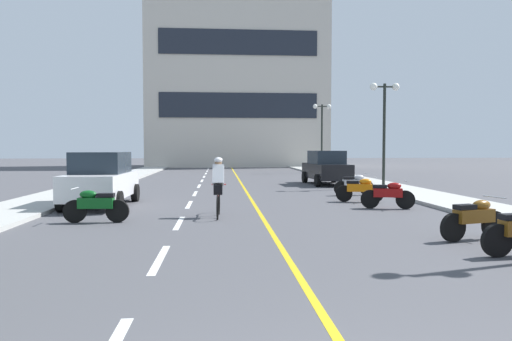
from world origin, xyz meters
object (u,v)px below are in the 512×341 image
at_px(street_lamp_far, 322,122).
at_px(cyclist_rider, 218,186).
at_px(parked_car_mid, 326,167).
at_px(motorcycle_3, 474,218).
at_px(parked_car_near, 102,179).
at_px(motorcycle_7, 354,184).
at_px(street_lamp_mid, 384,110).
at_px(motorcycle_4, 96,205).
at_px(motorcycle_6, 360,189).
at_px(motorcycle_5, 388,194).

xyz_separation_m(street_lamp_far, cyclist_rider, (-8.10, -23.28, -3.10)).
height_order(parked_car_mid, motorcycle_3, parked_car_mid).
height_order(parked_car_near, motorcycle_7, parked_car_near).
xyz_separation_m(street_lamp_mid, motorcycle_7, (-2.42, -3.32, -3.31)).
bearing_deg(motorcycle_4, street_lamp_mid, 41.13).
distance_m(street_lamp_mid, motorcycle_3, 13.49).
bearing_deg(motorcycle_4, parked_car_mid, 54.10).
bearing_deg(parked_car_near, street_lamp_mid, 27.66).
distance_m(parked_car_mid, motorcycle_4, 15.31).
bearing_deg(motorcycle_3, street_lamp_mid, 78.52).
bearing_deg(motorcycle_6, motorcycle_7, 78.43).
xyz_separation_m(parked_car_mid, motorcycle_6, (-0.67, -8.30, -0.44)).
height_order(street_lamp_far, parked_car_near, street_lamp_far).
distance_m(motorcycle_3, motorcycle_5, 5.19).
bearing_deg(motorcycle_3, parked_car_near, 144.81).
bearing_deg(parked_car_mid, parked_car_near, -137.56).
bearing_deg(motorcycle_4, motorcycle_5, 14.04).
bearing_deg(motorcycle_5, parked_car_mid, 88.13).
xyz_separation_m(street_lamp_mid, motorcycle_6, (-2.91, -5.69, -3.31)).
bearing_deg(motorcycle_5, cyclist_rider, -166.21).
xyz_separation_m(street_lamp_far, parked_car_near, (-12.01, -20.57, -3.07)).
distance_m(street_lamp_mid, motorcycle_4, 15.25).
xyz_separation_m(street_lamp_mid, parked_car_near, (-11.92, -6.25, -2.86)).
bearing_deg(cyclist_rider, motorcycle_5, 13.79).
distance_m(parked_car_near, cyclist_rider, 4.76).
bearing_deg(cyclist_rider, street_lamp_mid, 48.21).
height_order(parked_car_near, motorcycle_6, parked_car_near).
bearing_deg(motorcycle_3, motorcycle_4, 160.63).
xyz_separation_m(motorcycle_4, motorcycle_5, (8.64, 2.16, 0.00)).
distance_m(parked_car_near, motorcycle_5, 9.46).
height_order(motorcycle_5, cyclist_rider, cyclist_rider).
bearing_deg(parked_car_mid, cyclist_rider, -116.52).
bearing_deg(motorcycle_4, motorcycle_6, 26.25).
xyz_separation_m(motorcycle_4, motorcycle_7, (8.79, 6.47, 0.00)).
distance_m(street_lamp_mid, street_lamp_far, 14.32).
relative_size(motorcycle_3, motorcycle_6, 1.00).
height_order(street_lamp_mid, motorcycle_7, street_lamp_mid).
height_order(street_lamp_far, cyclist_rider, street_lamp_far).
relative_size(street_lamp_far, parked_car_mid, 1.24).
relative_size(motorcycle_5, cyclist_rider, 0.94).
distance_m(motorcycle_7, cyclist_rider, 7.96).
relative_size(street_lamp_far, motorcycle_4, 3.12).
relative_size(motorcycle_4, motorcycle_5, 1.02).
bearing_deg(cyclist_rider, parked_car_mid, 63.48).
height_order(motorcycle_5, motorcycle_7, same).
height_order(parked_car_mid, motorcycle_5, parked_car_mid).
distance_m(street_lamp_far, parked_car_near, 24.01).
bearing_deg(street_lamp_far, motorcycle_5, -96.90).
height_order(street_lamp_far, motorcycle_4, street_lamp_far).
bearing_deg(parked_car_mid, motorcycle_5, -91.87).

